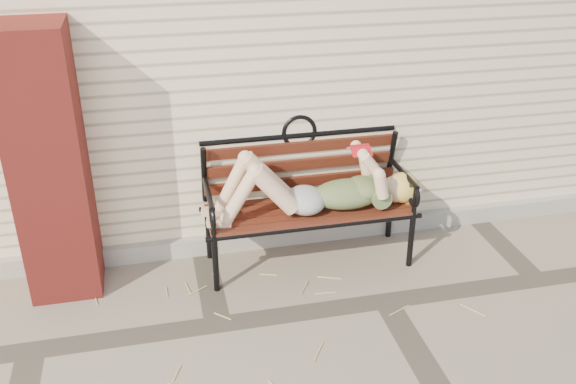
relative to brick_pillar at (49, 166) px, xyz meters
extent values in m
plane|color=gray|center=(2.30, -0.75, -1.00)|extent=(80.00, 80.00, 0.00)
cube|color=#F3E1BE|center=(2.30, 2.25, 0.50)|extent=(8.00, 4.00, 3.00)
cube|color=#A8A398|center=(2.30, 0.22, -0.93)|extent=(8.00, 0.10, 0.15)
cube|color=maroon|center=(0.00, 0.00, 0.00)|extent=(0.50, 0.50, 2.00)
cylinder|color=black|center=(1.09, -0.33, -0.76)|extent=(0.05, 0.05, 0.47)
cylinder|color=black|center=(1.09, 0.14, -0.76)|extent=(0.05, 0.05, 0.47)
cylinder|color=black|center=(2.65, -0.33, -0.76)|extent=(0.05, 0.05, 0.47)
cylinder|color=black|center=(2.65, 0.14, -0.76)|extent=(0.05, 0.05, 0.47)
cube|color=maroon|center=(1.87, -0.10, -0.53)|extent=(1.60, 0.52, 0.03)
cylinder|color=black|center=(1.87, -0.33, -0.55)|extent=(1.68, 0.04, 0.04)
cylinder|color=black|center=(1.87, 0.14, -0.55)|extent=(1.68, 0.04, 0.04)
torus|color=black|center=(1.87, 0.26, 0.00)|extent=(0.29, 0.04, 0.29)
ellipsoid|color=#0B3E4F|center=(2.17, -0.13, -0.40)|extent=(0.57, 0.33, 0.22)
ellipsoid|color=#0B3E4F|center=(2.29, -0.13, -0.36)|extent=(0.27, 0.32, 0.17)
ellipsoid|color=#A9AAAE|center=(1.83, -0.13, -0.42)|extent=(0.32, 0.36, 0.20)
sphere|color=beige|center=(2.58, -0.13, -0.40)|extent=(0.23, 0.23, 0.23)
ellipsoid|color=#EABF58|center=(2.63, -0.13, -0.40)|extent=(0.26, 0.27, 0.24)
cube|color=red|center=(2.25, -0.13, 0.00)|extent=(0.15, 0.02, 0.02)
cube|color=white|center=(2.25, -0.17, -0.03)|extent=(0.15, 0.09, 0.05)
cube|color=white|center=(2.25, -0.08, -0.03)|extent=(0.15, 0.09, 0.05)
cube|color=red|center=(2.25, -0.18, -0.03)|extent=(0.16, 0.10, 0.06)
cube|color=red|center=(2.25, -0.08, -0.03)|extent=(0.16, 0.10, 0.06)
cylinder|color=tan|center=(1.58, -1.47, -0.99)|extent=(0.10, 0.09, 0.01)
cylinder|color=tan|center=(1.95, -0.47, -0.99)|extent=(0.07, 0.08, 0.01)
cylinder|color=tan|center=(1.09, -0.46, -0.99)|extent=(0.16, 0.06, 0.01)
cylinder|color=tan|center=(2.14, -0.55, -0.99)|extent=(0.13, 0.12, 0.01)
cylinder|color=tan|center=(0.49, -1.04, -0.99)|extent=(0.03, 0.20, 0.01)
cylinder|color=tan|center=(1.93, -1.14, -0.99)|extent=(0.01, 0.17, 0.01)
cylinder|color=tan|center=(0.71, -0.81, -0.99)|extent=(0.03, 0.11, 0.01)
cylinder|color=tan|center=(0.88, -0.61, -0.99)|extent=(0.16, 0.05, 0.01)
cylinder|color=tan|center=(0.49, -1.14, -0.99)|extent=(0.01, 0.09, 0.01)
cylinder|color=tan|center=(0.77, -0.61, -0.99)|extent=(0.05, 0.12, 0.01)
cylinder|color=tan|center=(1.49, -1.27, -0.99)|extent=(0.15, 0.15, 0.01)
cylinder|color=tan|center=(2.23, -1.14, -0.99)|extent=(0.07, 0.09, 0.01)
cylinder|color=tan|center=(0.15, -0.23, -0.99)|extent=(0.13, 0.09, 0.01)
cylinder|color=tan|center=(1.72, -0.28, -0.99)|extent=(0.06, 0.15, 0.01)
camera|label=1|loc=(0.74, -4.38, 1.87)|focal=40.00mm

